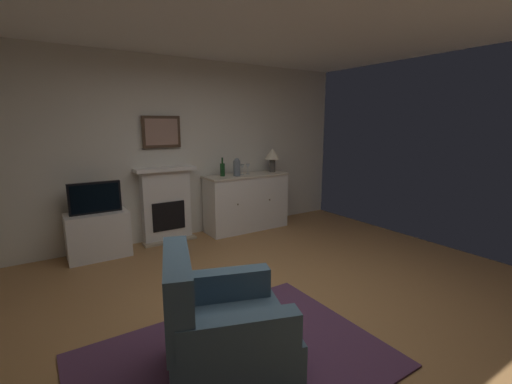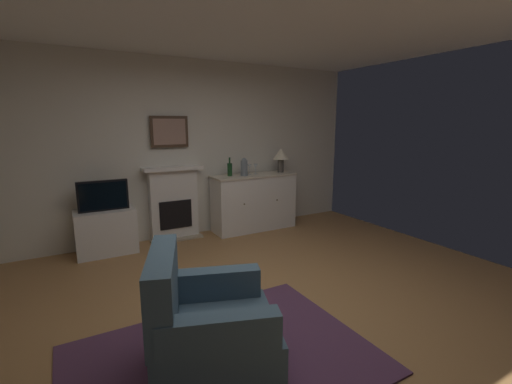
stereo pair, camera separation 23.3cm
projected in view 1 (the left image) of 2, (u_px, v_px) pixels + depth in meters
ground_plane at (283, 313)px, 3.27m from camera, size 5.95×5.34×0.10m
wall_rear at (177, 150)px, 5.17m from camera, size 5.95×0.06×2.66m
area_rug at (235, 361)px, 2.53m from camera, size 2.19×1.56×0.02m
fireplace_unit at (166, 204)px, 5.08m from camera, size 0.87×0.30×1.10m
framed_picture at (162, 132)px, 4.91m from camera, size 0.55×0.04×0.45m
sideboard_cabinet at (246, 202)px, 5.64m from camera, size 1.39×0.49×0.91m
table_lamp at (272, 156)px, 5.77m from camera, size 0.26×0.26×0.40m
wine_bottle at (222, 169)px, 5.35m from camera, size 0.08×0.08×0.29m
wine_glass_left at (242, 167)px, 5.51m from camera, size 0.07×0.07×0.16m
wine_glass_center at (248, 167)px, 5.57m from camera, size 0.07×0.07×0.16m
vase_decorative at (237, 167)px, 5.38m from camera, size 0.11×0.11×0.28m
tv_cabinet at (98, 235)px, 4.48m from camera, size 0.75×0.42×0.60m
tv_set at (95, 198)px, 4.36m from camera, size 0.62×0.07×0.40m
armchair at (220, 328)px, 2.30m from camera, size 1.01×0.98×0.92m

